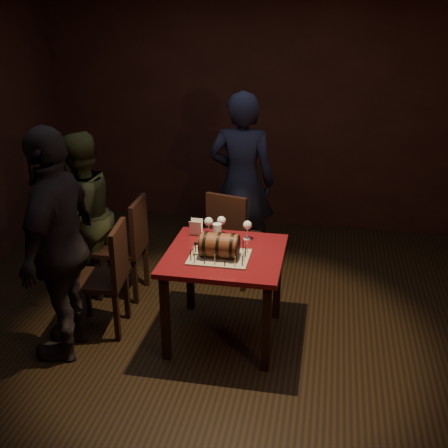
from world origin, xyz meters
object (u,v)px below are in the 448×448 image
object	(u,v)px
wine_glass_left	(209,222)
chair_left_rear	(129,242)
person_left_rear	(81,216)
person_left_front	(59,245)
wine_glass_mid	(221,221)
chair_back	(231,233)
person_back	(242,182)
wine_glass_right	(247,226)
barrel_cake	(219,245)
chair_left_front	(108,273)
pub_table	(225,266)
pint_of_ale	(217,233)

from	to	relation	value
wine_glass_left	chair_left_rear	distance (m)	0.89
person_left_rear	person_left_front	world-z (taller)	person_left_front
wine_glass_mid	chair_back	xyz separation A→B (m)	(-0.02, 0.56, -0.34)
wine_glass_left	person_back	xyz separation A→B (m)	(0.10, 1.03, 0.02)
chair_left_rear	person_left_front	xyz separation A→B (m)	(-0.18, -0.93, 0.37)
wine_glass_left	wine_glass_right	size ratio (longest dim) A/B	1.00
barrel_cake	chair_left_front	bearing A→B (deg)	178.68
chair_back	barrel_cake	bearing A→B (deg)	-84.80
chair_left_rear	pub_table	bearing A→B (deg)	-28.47
person_left_rear	person_left_front	bearing A→B (deg)	32.03
pub_table	person_back	distance (m)	1.36
pint_of_ale	person_left_front	size ratio (longest dim) A/B	0.08
barrel_cake	wine_glass_left	bearing A→B (deg)	113.09
wine_glass_left	chair_back	distance (m)	0.70
barrel_cake	wine_glass_mid	world-z (taller)	barrel_cake
wine_glass_right	wine_glass_mid	bearing A→B (deg)	165.82
wine_glass_left	pint_of_ale	size ratio (longest dim) A/B	1.07
wine_glass_left	pub_table	bearing A→B (deg)	-57.63
pub_table	wine_glass_right	world-z (taller)	wine_glass_right
person_back	pint_of_ale	bearing A→B (deg)	88.18
person_left_front	chair_left_front	bearing A→B (deg)	144.32
wine_glass_right	pint_of_ale	bearing A→B (deg)	-160.20
chair_left_front	person_left_front	xyz separation A→B (m)	(-0.22, -0.33, 0.37)
wine_glass_left	person_left_rear	world-z (taller)	person_left_rear
wine_glass_mid	chair_left_front	distance (m)	1.00
wine_glass_right	pint_of_ale	xyz separation A→B (m)	(-0.23, -0.08, -0.05)
wine_glass_mid	person_back	bearing A→B (deg)	89.61
pub_table	wine_glass_left	distance (m)	0.43
pint_of_ale	person_left_rear	bearing A→B (deg)	166.89
wine_glass_left	person_left_rear	distance (m)	1.24
chair_left_rear	person_left_rear	distance (m)	0.49
person_left_rear	pub_table	bearing A→B (deg)	86.71
chair_left_rear	person_left_rear	bearing A→B (deg)	-177.33
wine_glass_left	wine_glass_mid	size ratio (longest dim) A/B	1.00
person_back	chair_back	bearing A→B (deg)	85.35
chair_left_rear	person_left_front	bearing A→B (deg)	-100.88
barrel_cake	wine_glass_left	world-z (taller)	barrel_cake
person_left_front	chair_left_rear	bearing A→B (deg)	167.17
chair_back	person_back	bearing A→B (deg)	86.47
wine_glass_mid	person_left_front	size ratio (longest dim) A/B	0.09
pint_of_ale	person_back	xyz separation A→B (m)	(0.01, 1.13, 0.07)
wine_glass_right	pint_of_ale	size ratio (longest dim) A/B	1.07
wine_glass_left	chair_left_rear	world-z (taller)	chair_left_rear
barrel_cake	person_back	size ratio (longest dim) A/B	0.19
wine_glass_right	chair_left_rear	xyz separation A→B (m)	(-1.11, 0.24, -0.35)
pub_table	barrel_cake	bearing A→B (deg)	-105.26
person_back	pub_table	bearing A→B (deg)	92.71
chair_back	wine_glass_right	bearing A→B (deg)	-68.31
barrel_cake	pint_of_ale	bearing A→B (deg)	104.68
barrel_cake	person_left_front	world-z (taller)	person_left_front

